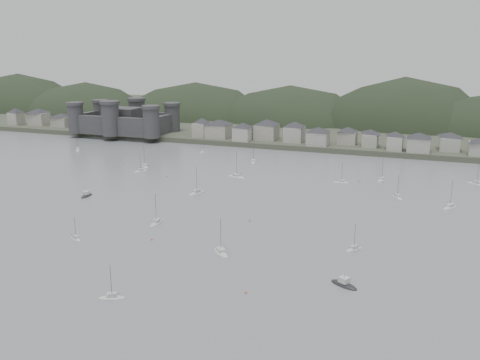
% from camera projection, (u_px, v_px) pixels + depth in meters
% --- Properties ---
extents(ground, '(900.00, 900.00, 0.00)m').
position_uv_depth(ground, '(145.00, 265.00, 143.09)').
color(ground, slate).
rests_on(ground, ground).
extents(far_shore_land, '(900.00, 250.00, 3.00)m').
position_uv_depth(far_shore_land, '(337.00, 120.00, 410.78)').
color(far_shore_land, '#383D2D').
rests_on(far_shore_land, ground).
extents(forested_ridge, '(851.55, 103.94, 102.57)m').
position_uv_depth(forested_ridge, '(336.00, 142.00, 389.08)').
color(forested_ridge, black).
rests_on(forested_ridge, ground).
extents(castle, '(66.00, 43.00, 20.00)m').
position_uv_depth(castle, '(124.00, 120.00, 344.00)').
color(castle, '#363638').
rests_on(castle, far_shore_land).
extents(waterfront_town, '(451.48, 28.46, 12.92)m').
position_uv_depth(waterfront_town, '(392.00, 138.00, 290.57)').
color(waterfront_town, gray).
rests_on(waterfront_town, far_shore_land).
extents(moored_fleet, '(231.95, 175.99, 13.45)m').
position_uv_depth(moored_fleet, '(218.00, 199.00, 204.82)').
color(moored_fleet, beige).
rests_on(moored_fleet, ground).
extents(motor_launch_near, '(8.19, 6.13, 3.86)m').
position_uv_depth(motor_launch_near, '(344.00, 284.00, 130.72)').
color(motor_launch_near, black).
rests_on(motor_launch_near, ground).
extents(motor_launch_far, '(3.24, 7.37, 3.72)m').
position_uv_depth(motor_launch_far, '(87.00, 195.00, 208.57)').
color(motor_launch_far, black).
rests_on(motor_launch_far, ground).
extents(mooring_buoys, '(167.45, 120.04, 0.70)m').
position_uv_depth(mooring_buoys, '(214.00, 208.00, 193.42)').
color(mooring_buoys, '#C16440').
rests_on(mooring_buoys, ground).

